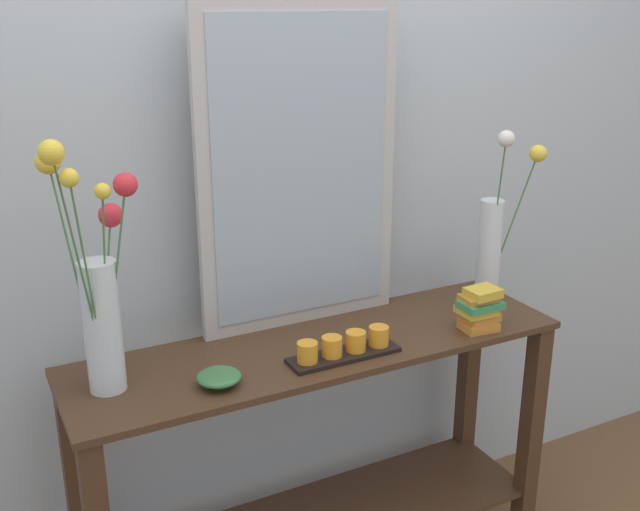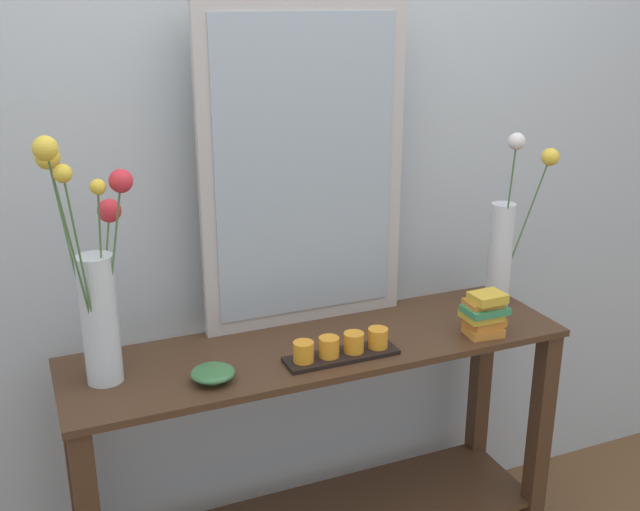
% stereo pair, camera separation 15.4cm
% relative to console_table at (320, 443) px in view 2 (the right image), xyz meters
% --- Properties ---
extents(wall_back, '(6.40, 0.08, 2.70)m').
position_rel_console_table_xyz_m(wall_back, '(0.00, 0.32, 0.83)').
color(wall_back, '#B2BCC1').
rests_on(wall_back, ground).
extents(console_table, '(1.44, 0.40, 0.85)m').
position_rel_console_table_xyz_m(console_table, '(0.00, 0.00, 0.00)').
color(console_table, '#472D1C').
rests_on(console_table, ground).
extents(mirror_leaning, '(0.62, 0.03, 0.94)m').
position_rel_console_table_xyz_m(mirror_leaning, '(0.02, 0.17, 0.80)').
color(mirror_leaning, '#B7B2AD').
rests_on(mirror_leaning, console_table).
extents(tall_vase_left, '(0.22, 0.20, 0.65)m').
position_rel_console_table_xyz_m(tall_vase_left, '(-0.59, 0.01, 0.59)').
color(tall_vase_left, silver).
rests_on(tall_vase_left, console_table).
extents(vase_right, '(0.16, 0.15, 0.56)m').
position_rel_console_table_xyz_m(vase_right, '(0.64, 0.04, 0.54)').
color(vase_right, silver).
rests_on(vase_right, console_table).
extents(candle_tray, '(0.32, 0.09, 0.07)m').
position_rel_console_table_xyz_m(candle_tray, '(0.02, -0.10, 0.36)').
color(candle_tray, black).
rests_on(candle_tray, console_table).
extents(decorative_bowl, '(0.11, 0.11, 0.04)m').
position_rel_console_table_xyz_m(decorative_bowl, '(-0.34, -0.10, 0.35)').
color(decorative_bowl, '#38703D').
rests_on(decorative_bowl, console_table).
extents(book_stack, '(0.12, 0.10, 0.13)m').
position_rel_console_table_xyz_m(book_stack, '(0.46, -0.13, 0.39)').
color(book_stack, orange).
rests_on(book_stack, console_table).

